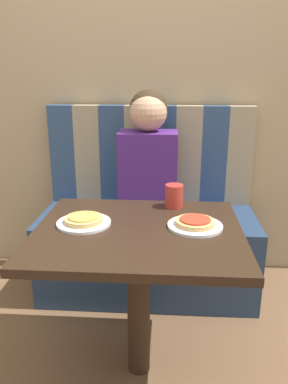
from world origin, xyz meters
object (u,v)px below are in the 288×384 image
(drinking_cup, at_px, (174,196))
(pizza_right, at_px, (195,222))
(person, at_px, (148,153))
(plate_right, at_px, (195,226))
(pizza_left, at_px, (84,219))
(plate_left, at_px, (84,223))

(drinking_cup, bearing_deg, pizza_right, -70.51)
(person, distance_m, drinking_cup, 0.47)
(plate_right, distance_m, pizza_left, 0.47)
(person, relative_size, drinking_cup, 6.68)
(plate_left, bearing_deg, pizza_right, 0.00)
(pizza_right, bearing_deg, person, 109.19)
(plate_left, xyz_separation_m, pizza_right, (0.47, 0.00, 0.02))
(drinking_cup, bearing_deg, person, 109.01)
(pizza_left, bearing_deg, plate_left, -90.00)
(plate_left, distance_m, pizza_left, 0.02)
(person, height_order, plate_right, person)
(pizza_right, bearing_deg, plate_left, -180.00)
(plate_right, distance_m, pizza_right, 0.02)
(plate_right, height_order, pizza_left, pizza_left)
(plate_right, xyz_separation_m, pizza_right, (0.00, 0.00, 0.02))
(person, height_order, plate_left, person)
(drinking_cup, bearing_deg, plate_right, -70.51)
(plate_left, distance_m, pizza_right, 0.47)
(plate_right, height_order, drinking_cup, drinking_cup)
(pizza_left, bearing_deg, drinking_cup, 32.31)
(pizza_right, bearing_deg, pizza_left, 180.00)
(pizza_left, xyz_separation_m, pizza_right, (0.47, 0.00, 0.00))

